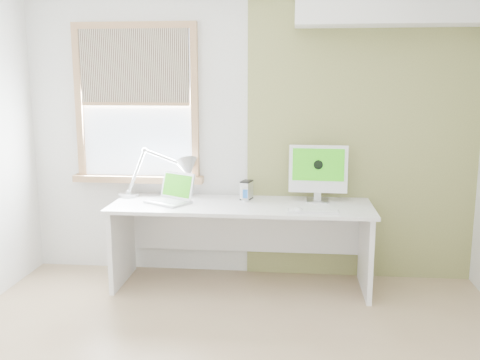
# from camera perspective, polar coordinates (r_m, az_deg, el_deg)

# --- Properties ---
(room) EXTENTS (4.04, 3.54, 2.64)m
(room) POSITION_cam_1_polar(r_m,az_deg,el_deg) (2.99, -1.97, 1.91)
(room) COLOR tan
(room) RESTS_ON ground
(accent_wall) EXTENTS (2.00, 0.02, 2.60)m
(accent_wall) POSITION_cam_1_polar(r_m,az_deg,el_deg) (4.73, 13.02, 4.90)
(accent_wall) COLOR olive
(accent_wall) RESTS_ON room
(window) EXTENTS (1.20, 0.14, 1.42)m
(window) POSITION_cam_1_polar(r_m,az_deg,el_deg) (4.86, -11.15, 8.01)
(window) COLOR #A07750
(window) RESTS_ON room
(desk) EXTENTS (2.20, 0.70, 0.73)m
(desk) POSITION_cam_1_polar(r_m,az_deg,el_deg) (4.56, 0.20, -4.82)
(desk) COLOR white
(desk) RESTS_ON room
(desk_lamp) EXTENTS (0.79, 0.32, 0.44)m
(desk_lamp) POSITION_cam_1_polar(r_m,az_deg,el_deg) (4.72, -6.90, 0.92)
(desk_lamp) COLOR silver
(desk_lamp) RESTS_ON desk
(laptop) EXTENTS (0.45, 0.42, 0.25)m
(laptop) POSITION_cam_1_polar(r_m,az_deg,el_deg) (4.56, -7.36, -1.60)
(laptop) COLOR silver
(laptop) RESTS_ON desk
(phone_dock) EXTENTS (0.07, 0.07, 0.12)m
(phone_dock) POSITION_cam_1_polar(r_m,az_deg,el_deg) (4.53, 0.57, -1.94)
(phone_dock) COLOR silver
(phone_dock) RESTS_ON desk
(external_drive) EXTENTS (0.11, 0.15, 0.17)m
(external_drive) POSITION_cam_1_polar(r_m,az_deg,el_deg) (4.62, 0.71, -1.09)
(external_drive) COLOR silver
(external_drive) RESTS_ON desk
(imac) EXTENTS (0.50, 0.17, 0.49)m
(imac) POSITION_cam_1_polar(r_m,az_deg,el_deg) (4.55, 8.44, 1.06)
(imac) COLOR silver
(imac) RESTS_ON desk
(keyboard) EXTENTS (0.41, 0.13, 0.02)m
(keyboard) POSITION_cam_1_polar(r_m,az_deg,el_deg) (4.22, 7.91, -3.37)
(keyboard) COLOR white
(keyboard) RESTS_ON desk
(mouse) EXTENTS (0.08, 0.12, 0.03)m
(mouse) POSITION_cam_1_polar(r_m,az_deg,el_deg) (4.21, 6.39, -3.24)
(mouse) COLOR white
(mouse) RESTS_ON desk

